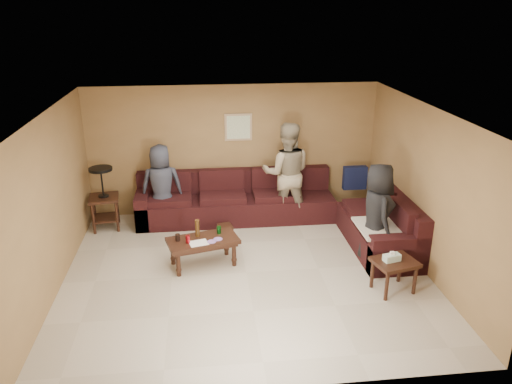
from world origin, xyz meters
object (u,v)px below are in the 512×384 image
at_px(end_table_left, 104,197).
at_px(side_table_right, 394,265).
at_px(coffee_table, 203,243).
at_px(person_left, 162,186).
at_px(person_middle, 287,173).
at_px(sectional_sofa, 283,212).
at_px(person_right, 377,214).
at_px(waste_bin, 225,232).

distance_m(end_table_left, side_table_right, 5.19).
bearing_deg(coffee_table, person_left, 113.58).
relative_size(side_table_right, person_middle, 0.36).
height_order(sectional_sofa, person_middle, person_middle).
bearing_deg(person_left, person_middle, 174.36).
bearing_deg(person_right, end_table_left, 68.36).
bearing_deg(waste_bin, coffee_table, -114.99).
bearing_deg(coffee_table, waste_bin, 65.01).
height_order(coffee_table, person_left, person_left).
xyz_separation_m(sectional_sofa, person_middle, (0.12, 0.37, 0.63)).
height_order(waste_bin, person_left, person_left).
xyz_separation_m(side_table_right, waste_bin, (-2.30, 1.92, -0.28)).
distance_m(sectional_sofa, coffee_table, 1.89).
height_order(coffee_table, end_table_left, end_table_left).
distance_m(side_table_right, waste_bin, 3.01).
bearing_deg(sectional_sofa, person_right, -46.54).
height_order(sectional_sofa, side_table_right, sectional_sofa).
distance_m(coffee_table, person_middle, 2.30).
distance_m(coffee_table, person_left, 1.81).
xyz_separation_m(sectional_sofa, person_left, (-2.17, 0.43, 0.45)).
bearing_deg(person_middle, person_left, 6.65).
height_order(person_left, person_middle, person_middle).
xyz_separation_m(sectional_sofa, side_table_right, (1.23, -2.26, 0.09)).
height_order(end_table_left, person_right, person_right).
distance_m(coffee_table, person_right, 2.77).
height_order(side_table_right, person_middle, person_middle).
bearing_deg(coffee_table, person_right, -3.05).
height_order(side_table_right, waste_bin, side_table_right).
bearing_deg(end_table_left, coffee_table, -42.25).
xyz_separation_m(coffee_table, side_table_right, (2.70, -1.07, 0.03)).
xyz_separation_m(side_table_right, person_right, (0.03, 0.92, 0.40)).
bearing_deg(side_table_right, waste_bin, 140.21).
distance_m(sectional_sofa, person_right, 1.91).
height_order(coffee_table, waste_bin, coffee_table).
relative_size(waste_bin, person_right, 0.17).
height_order(end_table_left, side_table_right, end_table_left).
xyz_separation_m(coffee_table, person_left, (-0.71, 1.62, 0.39)).
bearing_deg(coffee_table, end_table_left, 137.75).
bearing_deg(person_right, person_left, 62.36).
distance_m(person_left, person_right, 3.87).
relative_size(person_middle, person_right, 1.17).
distance_m(coffee_table, side_table_right, 2.90).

